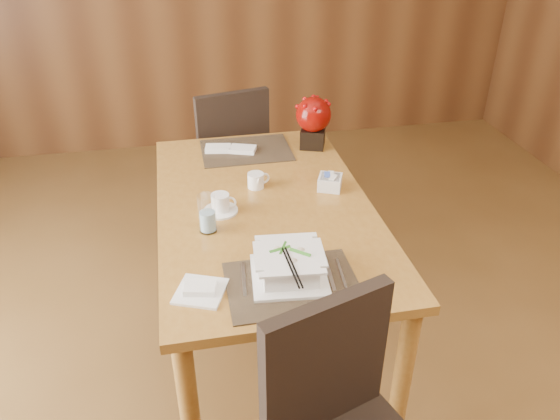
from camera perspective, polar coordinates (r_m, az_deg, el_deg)
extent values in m
cube|color=#A4712D|center=(2.34, -1.60, 0.14)|extent=(0.90, 1.50, 0.04)
cylinder|color=#A4712D|center=(2.04, -9.40, -20.25)|extent=(0.07, 0.07, 0.71)
cylinder|color=#A4712D|center=(3.10, -10.84, -0.06)|extent=(0.07, 0.07, 0.71)
cylinder|color=#A4712D|center=(2.16, 12.65, -16.85)|extent=(0.07, 0.07, 0.71)
cylinder|color=#A4712D|center=(3.18, 3.28, 1.37)|extent=(0.07, 0.07, 0.71)
cube|color=black|center=(1.88, 1.31, -7.77)|extent=(0.45, 0.33, 0.01)
cube|color=black|center=(2.81, -3.55, 6.25)|extent=(0.45, 0.33, 0.01)
cube|color=white|center=(1.91, 0.95, -6.96)|extent=(0.28, 0.28, 0.01)
cube|color=white|center=(1.88, 0.96, -5.78)|extent=(0.20, 0.20, 0.09)
cylinder|color=#C9BF6C|center=(1.88, 0.96, -5.73)|extent=(0.17, 0.17, 0.07)
cylinder|color=white|center=(2.29, -6.20, -0.06)|extent=(0.14, 0.14, 0.01)
cylinder|color=white|center=(2.27, -6.26, 0.82)|extent=(0.09, 0.09, 0.07)
cylinder|color=black|center=(2.25, -6.30, 1.50)|extent=(0.07, 0.07, 0.01)
cylinder|color=white|center=(2.13, -7.61, -0.36)|extent=(0.08, 0.08, 0.16)
cube|color=white|center=(2.45, 5.24, 2.89)|extent=(0.13, 0.13, 0.06)
cube|color=black|center=(2.84, 3.44, 7.57)|extent=(0.15, 0.15, 0.10)
sphere|color=#860A05|center=(2.79, 3.52, 9.92)|extent=(0.18, 0.18, 0.18)
cube|color=white|center=(1.87, -8.31, -8.41)|extent=(0.20, 0.20, 0.01)
cube|color=black|center=(1.68, 4.75, -15.74)|extent=(0.42, 0.18, 0.48)
cube|color=black|center=(3.40, -5.85, 5.02)|extent=(0.53, 0.53, 0.06)
cube|color=black|center=(3.12, -4.88, 7.97)|extent=(0.42, 0.14, 0.48)
cylinder|color=black|center=(3.72, -3.93, 3.43)|extent=(0.03, 0.03, 0.41)
cylinder|color=black|center=(3.42, -1.75, 0.83)|extent=(0.03, 0.03, 0.41)
cylinder|color=black|center=(3.62, -9.32, 2.28)|extent=(0.03, 0.03, 0.41)
cylinder|color=black|center=(3.32, -7.56, -0.49)|extent=(0.03, 0.03, 0.41)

